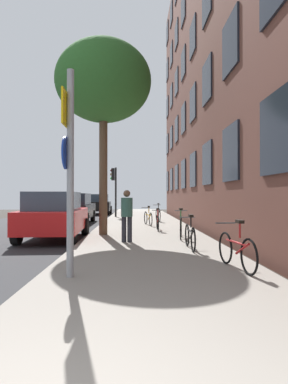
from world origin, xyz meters
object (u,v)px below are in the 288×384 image
Objects in this scene: sign_post at (69,161)px; bicycle_3 at (158,222)px; bicycle_5 at (158,214)px; car_0 at (54,215)px; bicycle_4 at (148,218)px; pedestrian_0 at (127,212)px; bicycle_1 at (190,236)px; car_2 at (99,204)px; tree_near at (103,82)px; bicycle_2 at (181,226)px; car_1 at (75,208)px; bicycle_0 at (236,250)px; traffic_light at (114,183)px.

sign_post is 2.26× the size of bicycle_3.
bicycle_5 is 7.84m from car_0.
bicycle_3 is 2.42m from bicycle_4.
pedestrian_0 reaches higher than bicycle_4.
bicycle_1 is 0.36× the size of car_2.
tree_near is 8.34m from bicycle_5.
bicycle_2 is 1.01× the size of bicycle_4.
tree_near is 5.68m from bicycle_3.
car_2 reaches higher than bicycle_4.
car_1 and car_2 have the same top height.
pedestrian_0 is at bearing -108.70° from bicycle_3.
tree_near is at bearing -114.99° from bicycle_4.
pedestrian_0 is at bearing 139.88° from bicycle_1.
car_1 is at bearing 108.55° from tree_near.
bicycle_2 is at bearing -6.14° from car_0.
car_2 reaches higher than bicycle_2.
bicycle_3 is at bearing 71.30° from pedestrian_0.
bicycle_4 is (1.75, 10.12, -1.63)m from sign_post.
sign_post is 2.11× the size of bicycle_0.
bicycle_4 is (-0.29, 2.40, 0.01)m from bicycle_3.
car_0 is (-1.36, -10.78, -1.52)m from traffic_light.
bicycle_2 is 0.42× the size of car_1.
bicycle_4 is at bearing -33.82° from car_1.
bicycle_1 reaches higher than bicycle_3.
car_0 is at bearing -127.71° from bicycle_4.
car_0 is (-3.36, -4.34, 0.37)m from bicycle_4.
bicycle_4 is (-0.89, 4.80, -0.03)m from bicycle_2.
bicycle_1 is 2.24m from pedestrian_0.
sign_post reaches higher than car_1.
tree_near is at bearing -146.10° from bicycle_3.
car_0 is at bearing -151.93° from bicycle_3.
car_1 is (-0.54, 6.95, -0.00)m from car_0.
tree_near is (-0.01, 6.35, 3.48)m from sign_post.
sign_post is 3.48m from bicycle_0.
bicycle_1 is 5.06m from car_0.
car_2 is (-3.52, 11.61, 0.37)m from bicycle_4.
car_0 is 0.92× the size of car_2.
car_1 is (-4.53, 0.21, 0.34)m from bicycle_5.
bicycle_0 is 4.82m from bicycle_2.
bicycle_0 is 12.02m from bicycle_5.
bicycle_2 is (2.89, -11.23, -1.85)m from traffic_light.
bicycle_4 is at bearing 96.36° from bicycle_1.
bicycle_1 is (2.80, -13.63, -1.89)m from traffic_light.
bicycle_3 is 6.54m from car_1.
tree_near is at bearing -111.15° from bicycle_5.
car_2 reaches higher than bicycle_5.
tree_near is 8.32m from bicycle_0.
car_0 and car_1 have the same top height.
car_0 is (-3.64, -1.94, 0.38)m from bicycle_3.
tree_near is 6.67m from bicycle_1.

